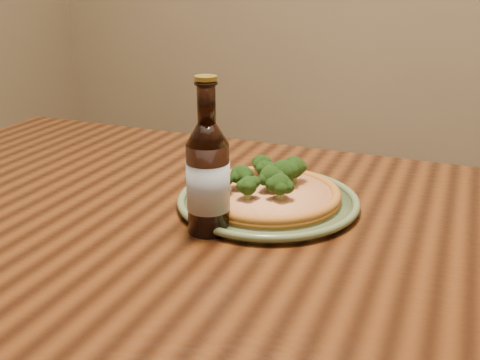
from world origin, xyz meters
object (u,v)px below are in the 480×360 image
at_px(table, 227,265).
at_px(plate, 268,201).
at_px(beer_bottle, 208,177).
at_px(pizza, 267,191).

xyz_separation_m(table, plate, (0.05, 0.08, 0.10)).
xyz_separation_m(table, beer_bottle, (-0.01, -0.06, 0.19)).
distance_m(table, pizza, 0.15).
distance_m(plate, beer_bottle, 0.17).
xyz_separation_m(plate, pizza, (-0.00, 0.00, 0.02)).
height_order(plate, beer_bottle, beer_bottle).
relative_size(plate, pizza, 1.26).
height_order(pizza, beer_bottle, beer_bottle).
relative_size(table, pizza, 6.10).
height_order(table, plate, plate).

